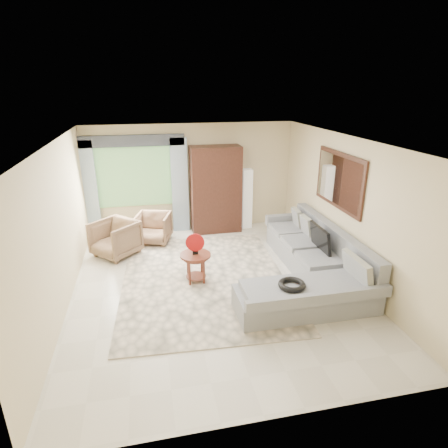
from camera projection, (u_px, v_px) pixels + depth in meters
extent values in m
plane|color=silver|center=(215.00, 285.00, 6.84)|extent=(6.00, 6.00, 0.00)
cube|color=beige|center=(204.00, 279.00, 7.04)|extent=(3.22, 4.16, 0.02)
cube|color=gray|center=(306.00, 254.00, 7.62)|extent=(0.90, 2.40, 0.40)
cube|color=gray|center=(307.00, 299.00, 6.02)|extent=(2.30, 0.80, 0.40)
cube|color=gray|center=(334.00, 240.00, 7.16)|extent=(0.20, 3.20, 0.50)
cube|color=gray|center=(285.00, 219.00, 8.68)|extent=(0.90, 0.16, 0.22)
cube|color=gray|center=(321.00, 299.00, 5.50)|extent=(2.30, 0.10, 0.18)
cube|color=black|center=(320.00, 238.00, 7.05)|extent=(0.14, 0.74, 0.48)
torus|color=black|center=(292.00, 285.00, 5.78)|extent=(0.43, 0.43, 0.09)
cylinder|color=#512215|center=(195.00, 255.00, 6.78)|extent=(0.56, 0.56, 0.04)
cylinder|color=#512215|center=(196.00, 269.00, 6.88)|extent=(0.37, 0.37, 0.50)
cylinder|color=#A51010|center=(195.00, 243.00, 6.69)|extent=(0.34, 0.10, 0.34)
imported|color=#89614A|center=(115.00, 239.00, 7.92)|extent=(1.17, 1.17, 0.77)
imported|color=#865D49|center=(153.00, 228.00, 8.60)|extent=(0.92, 0.93, 0.69)
imported|color=#999999|center=(105.00, 231.00, 8.63)|extent=(0.48, 0.43, 0.52)
cube|color=black|center=(216.00, 190.00, 9.07)|extent=(1.20, 0.55, 2.10)
cube|color=silver|center=(247.00, 199.00, 9.39)|extent=(0.24, 0.24, 1.50)
cube|color=#669E59|center=(134.00, 177.00, 8.80)|extent=(1.80, 0.04, 1.40)
cube|color=#9EB7CC|center=(89.00, 191.00, 8.60)|extent=(0.40, 0.08, 2.30)
cube|color=#9EB7CC|center=(180.00, 186.00, 9.01)|extent=(0.40, 0.08, 2.30)
cube|color=#1E232D|center=(131.00, 141.00, 8.44)|extent=(2.40, 0.12, 0.26)
cube|color=black|center=(339.00, 181.00, 7.03)|extent=(0.04, 1.70, 1.05)
cube|color=white|center=(338.00, 181.00, 7.02)|extent=(0.02, 1.54, 0.90)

